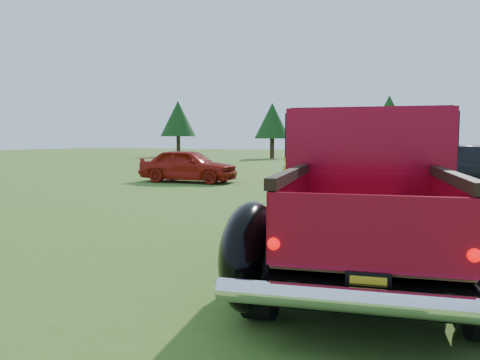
{
  "coord_description": "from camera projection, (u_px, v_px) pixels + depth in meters",
  "views": [
    {
      "loc": [
        3.02,
        -6.96,
        1.6
      ],
      "look_at": [
        -0.56,
        0.2,
        0.9
      ],
      "focal_mm": 35.0,
      "sensor_mm": 36.0,
      "label": 1
    }
  ],
  "objects": [
    {
      "name": "ground",
      "position": [
        265.0,
        237.0,
        7.69
      ],
      "size": [
        120.0,
        120.0,
        0.0
      ],
      "primitive_type": "plane",
      "color": "#3D621C",
      "rests_on": "ground"
    },
    {
      "name": "tree_far_west",
      "position": [
        178.0,
        119.0,
        43.92
      ],
      "size": [
        3.33,
        3.33,
        5.2
      ],
      "color": "#332114",
      "rests_on": "ground"
    },
    {
      "name": "tree_west",
      "position": [
        272.0,
        121.0,
        38.6
      ],
      "size": [
        2.94,
        2.94,
        4.6
      ],
      "color": "#332114",
      "rests_on": "ground"
    },
    {
      "name": "tree_mid_left",
      "position": [
        389.0,
        116.0,
        36.35
      ],
      "size": [
        3.2,
        3.2,
        5.0
      ],
      "color": "#332114",
      "rests_on": "ground"
    },
    {
      "name": "pickup_truck",
      "position": [
        366.0,
        191.0,
        5.97
      ],
      "size": [
        3.39,
        5.62,
        1.98
      ],
      "rotation": [
        0.0,
        0.0,
        0.21
      ],
      "color": "black",
      "rests_on": "ground"
    },
    {
      "name": "show_car_red",
      "position": [
        188.0,
        165.0,
        17.43
      ],
      "size": [
        3.81,
        1.86,
        1.25
      ],
      "primitive_type": "imported",
      "rotation": [
        0.0,
        0.0,
        1.68
      ],
      "color": "#9D170E",
      "rests_on": "ground"
    },
    {
      "name": "show_car_yellow",
      "position": [
        338.0,
        165.0,
        17.47
      ],
      "size": [
        3.93,
        1.46,
        1.29
      ],
      "primitive_type": "imported",
      "rotation": [
        0.0,
        0.0,
        1.55
      ],
      "color": "#B79118",
      "rests_on": "ground"
    }
  ]
}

